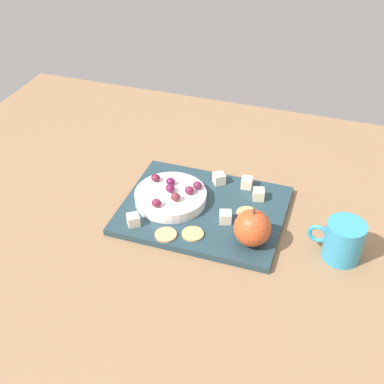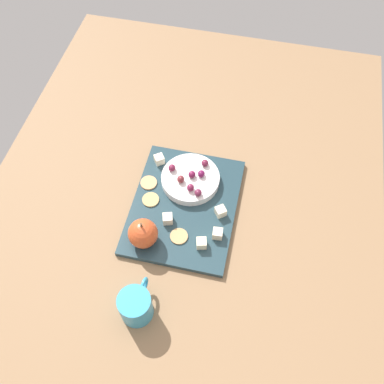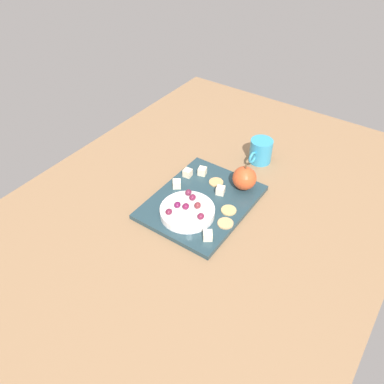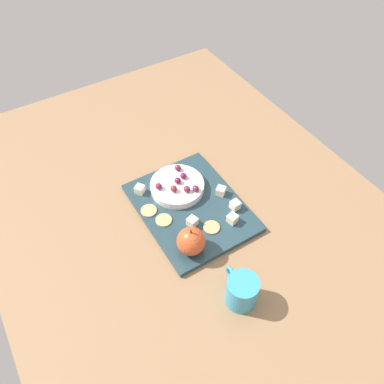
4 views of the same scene
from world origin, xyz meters
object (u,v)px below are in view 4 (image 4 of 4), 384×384
object	(u,v)px
cracker_1	(164,220)
grape_1	(159,186)
cheese_cube_2	(232,219)
cheese_cube_3	(192,222)
apple_whole	(191,241)
grape_5	(183,176)
grape_2	(187,189)
platter	(190,207)
cup	(242,291)
cheese_cube_4	(140,189)
grape_6	(174,189)
cracker_2	(149,211)
grape_4	(196,188)
grape_0	(178,181)
cheese_cube_0	(235,205)
serving_dish	(177,186)
grape_3	(178,168)
cracker_0	(212,227)
cheese_cube_1	(221,191)

from	to	relation	value
cracker_1	grape_1	size ratio (longest dim) A/B	2.16
cheese_cube_2	cheese_cube_3	size ratio (longest dim) A/B	1.00
apple_whole	grape_5	xyz separation A→B (cm)	(-19.88, 9.64, -0.55)
grape_2	grape_5	world-z (taller)	grape_2
platter	cup	bearing A→B (deg)	-7.96
cheese_cube_4	cup	bearing A→B (deg)	7.92
cracker_1	cheese_cube_2	bearing A→B (deg)	57.80
grape_5	cup	bearing A→B (deg)	-10.24
cracker_1	grape_6	size ratio (longest dim) A/B	2.16
cracker_2	grape_4	distance (cm)	13.94
grape_0	grape_4	size ratio (longest dim) A/B	1.00
grape_4	cheese_cube_4	bearing A→B (deg)	-126.30
grape_2	cheese_cube_0	bearing A→B (deg)	41.26
grape_4	cup	distance (cm)	31.28
serving_dish	cracker_1	distance (cm)	11.58
cracker_1	grape_4	bearing A→B (deg)	103.81
cheese_cube_0	grape_2	size ratio (longest dim) A/B	1.18
serving_dish	grape_5	bearing A→B (deg)	110.06
cheese_cube_3	grape_6	xyz separation A→B (cm)	(-10.79, 0.72, 1.91)
serving_dish	grape_6	bearing A→B (deg)	-48.20
platter	apple_whole	distance (cm)	14.51
cheese_cube_0	grape_3	size ratio (longest dim) A/B	1.18
grape_0	cup	xyz separation A→B (cm)	(35.56, -4.29, -0.51)
grape_2	cheese_cube_4	bearing A→B (deg)	-128.21
apple_whole	grape_3	size ratio (longest dim) A/B	3.57
grape_5	apple_whole	bearing A→B (deg)	-25.86
cheese_cube_0	cheese_cube_4	bearing A→B (deg)	-133.54
cracker_0	grape_4	world-z (taller)	grape_4
cheese_cube_1	cheese_cube_4	xyz separation A→B (cm)	(-12.14, -18.81, 0.00)
grape_2	grape_3	distance (cm)	8.51
grape_4	grape_5	world-z (taller)	grape_4
grape_1	grape_2	size ratio (longest dim) A/B	1.00
grape_3	cup	xyz separation A→B (cm)	(39.80, -6.80, -0.47)
serving_dish	cheese_cube_0	distance (cm)	17.05
cheese_cube_3	cracker_2	bearing A→B (deg)	-142.05
cheese_cube_4	grape_6	distance (cm)	9.81
platter	cup	size ratio (longest dim) A/B	3.18
serving_dish	grape_0	distance (cm)	1.97
cheese_cube_4	grape_3	bearing A→B (deg)	90.59
apple_whole	grape_4	size ratio (longest dim) A/B	3.57
grape_1	cheese_cube_4	bearing A→B (deg)	-126.66
grape_6	cup	distance (cm)	33.54
cup	grape_3	bearing A→B (deg)	170.31
grape_0	grape_2	bearing A→B (deg)	7.55
grape_0	grape_1	size ratio (longest dim) A/B	1.00
cheese_cube_2	cracker_1	bearing A→B (deg)	-122.20
platter	cracker_2	size ratio (longest dim) A/B	7.71
serving_dish	cheese_cube_4	xyz separation A→B (cm)	(-4.32, -9.46, 0.08)
cheese_cube_2	cracker_2	xyz separation A→B (cm)	(-14.39, -17.01, -0.97)
grape_1	grape_6	size ratio (longest dim) A/B	1.00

